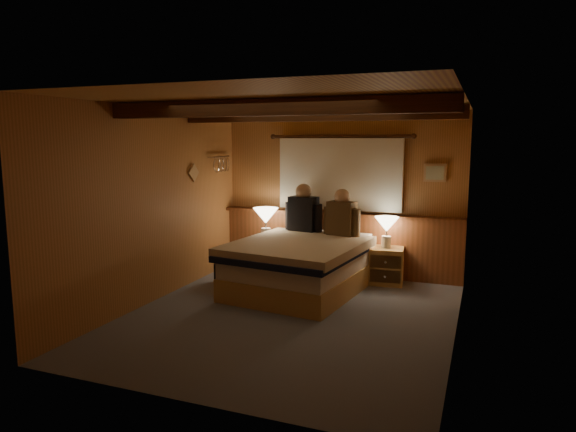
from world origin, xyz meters
The scene contains 19 objects.
floor centered at (0.00, 0.00, 0.00)m, with size 4.20×4.20×0.00m, color slate.
ceiling centered at (0.00, 0.00, 2.40)m, with size 4.20×4.20×0.00m, color gold.
wall_back centered at (0.00, 2.10, 1.20)m, with size 3.60×3.60×0.00m, color #B0703F.
wall_left centered at (-1.80, 0.00, 1.20)m, with size 4.20×4.20×0.00m, color #B0703F.
wall_right centered at (1.80, 0.00, 1.20)m, with size 4.20×4.20×0.00m, color #B0703F.
wall_front centered at (0.00, -2.10, 1.20)m, with size 3.60×3.60×0.00m, color #B0703F.
wainscot centered at (0.00, 2.04, 0.49)m, with size 3.60×0.23×0.94m.
curtain_window centered at (0.00, 2.03, 1.52)m, with size 2.18×0.09×1.11m.
ceiling_beams centered at (0.00, 0.15, 2.31)m, with size 3.60×1.65×0.16m.
coat_rail centered at (-1.72, 1.58, 1.67)m, with size 0.05×0.55×0.24m.
framed_print centered at (1.35, 2.08, 1.55)m, with size 0.30×0.04×0.25m.
bed centered at (-0.22, 0.99, 0.35)m, with size 1.76×2.16×0.68m.
nightstand_left centered at (-1.00, 1.67, 0.25)m, with size 0.53×0.50×0.50m.
nightstand_right centered at (0.77, 1.77, 0.25)m, with size 0.50×0.46×0.51m.
lamp_left centered at (-1.03, 1.68, 0.85)m, with size 0.38×0.38×0.49m.
lamp_right centered at (0.76, 1.77, 0.81)m, with size 0.33×0.33×0.44m.
person_left centered at (-0.46, 1.74, 0.97)m, with size 0.59×0.29×0.72m.
person_right centered at (0.16, 1.60, 0.95)m, with size 0.55×0.30×0.68m.
duffel_bag centered at (-1.18, 0.95, 0.16)m, with size 0.56×0.38×0.37m.
Camera 1 is at (2.01, -5.27, 2.00)m, focal length 32.00 mm.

